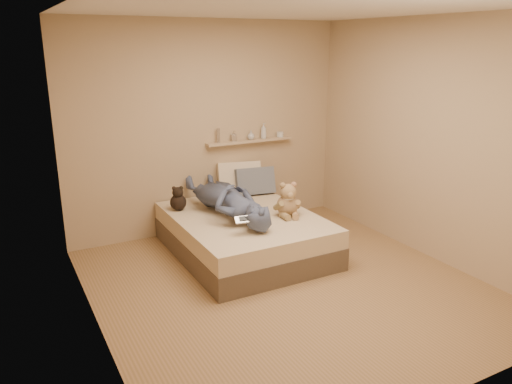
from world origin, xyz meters
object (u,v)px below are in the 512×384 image
person (228,199)px  pillow_cream (239,178)px  pillow_grey (255,181)px  teddy_bear (288,202)px  wall_shelf (250,141)px  dark_plush (178,200)px  bed (244,234)px  game_console (244,219)px

person → pillow_cream: bearing=-127.7°
pillow_grey → person: person is taller
teddy_bear → wall_shelf: wall_shelf is taller
pillow_grey → person: (-0.65, -0.57, 0.02)m
dark_plush → pillow_grey: 1.10m
bed → teddy_bear: (0.42, -0.25, 0.39)m
pillow_cream → wall_shelf: wall_shelf is taller
teddy_bear → dark_plush: bearing=142.2°
pillow_cream → dark_plush: bearing=-162.3°
dark_plush → pillow_cream: pillow_cream is taller
teddy_bear → pillow_grey: teddy_bear is taller
person → wall_shelf: 1.15m
game_console → pillow_grey: bearing=57.6°
pillow_cream → pillow_grey: bearing=-42.5°
pillow_cream → person: pillow_cream is taller
teddy_bear → person: 0.68m
dark_plush → wall_shelf: wall_shelf is taller
pillow_grey → person: 0.87m
dark_plush → pillow_grey: bearing=8.3°
game_console → teddy_bear: size_ratio=0.49×
game_console → dark_plush: (-0.32, 1.06, -0.04)m
game_console → wall_shelf: 1.73m
bed → person: person is taller
game_console → teddy_bear: 0.74m
dark_plush → wall_shelf: bearing=18.4°
wall_shelf → dark_plush: bearing=-161.6°
game_console → dark_plush: dark_plush is taller
game_console → pillow_grey: size_ratio=0.40×
teddy_bear → person: (-0.57, 0.37, 0.02)m
game_console → pillow_cream: 1.49m
teddy_bear → pillow_grey: size_ratio=0.80×
game_console → teddy_bear: (0.69, 0.28, -0.00)m
pillow_cream → pillow_grey: (0.15, -0.14, -0.03)m
teddy_bear → dark_plush: teddy_bear is taller
pillow_grey → wall_shelf: 0.53m
game_console → person: 0.66m
bed → pillow_grey: 0.94m
bed → wall_shelf: wall_shelf is taller
game_console → person: person is taller
teddy_bear → wall_shelf: bearing=83.5°
person → wall_shelf: size_ratio=1.30×
pillow_cream → game_console: bearing=-114.5°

